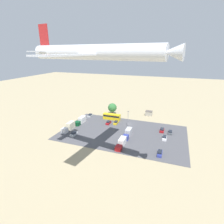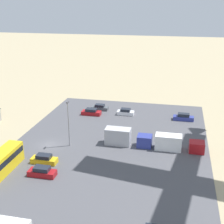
% 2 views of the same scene
% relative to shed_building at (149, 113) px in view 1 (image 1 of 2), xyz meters
% --- Properties ---
extents(ground_plane, '(400.00, 400.00, 0.00)m').
position_rel_shed_building_xyz_m(ground_plane, '(8.13, 17.37, -1.46)').
color(ground_plane, tan).
extents(parking_lot_surface, '(59.17, 36.64, 0.08)m').
position_rel_shed_building_xyz_m(parking_lot_surface, '(8.13, 28.74, -1.42)').
color(parking_lot_surface, '#4C4C51').
rests_on(parking_lot_surface, ground).
extents(shed_building, '(4.15, 3.14, 2.91)m').
position_rel_shed_building_xyz_m(shed_building, '(0.00, 0.00, 0.00)').
color(shed_building, '#9E998E').
rests_on(shed_building, ground).
extents(bus, '(10.01, 2.60, 3.36)m').
position_rel_shed_building_xyz_m(bus, '(19.17, 14.19, 0.43)').
color(bus, gold).
rests_on(bus, ground).
extents(parked_car_0, '(1.79, 4.37, 1.53)m').
position_rel_shed_building_xyz_m(parked_car_0, '(18.65, 20.81, -0.74)').
color(parked_car_0, maroon).
rests_on(parked_car_0, ground).
extents(parked_car_1, '(1.99, 4.33, 1.64)m').
position_rel_shed_building_xyz_m(parked_car_1, '(29.00, 39.33, -0.70)').
color(parked_car_1, '#ADB2B7').
rests_on(parked_car_1, ground).
extents(parked_car_2, '(1.85, 4.14, 1.42)m').
position_rel_shed_building_xyz_m(parked_car_2, '(-13.65, 21.83, -0.79)').
color(parked_car_2, '#4C5156').
rests_on(parked_car_2, ground).
extents(parked_car_3, '(1.71, 4.62, 1.62)m').
position_rel_shed_building_xyz_m(parked_car_3, '(-10.73, 42.38, -0.71)').
color(parked_car_3, navy).
rests_on(parked_car_3, ground).
extents(parked_car_4, '(1.77, 4.42, 1.53)m').
position_rel_shed_building_xyz_m(parked_car_4, '(14.77, 19.42, -0.74)').
color(parked_car_4, gold).
rests_on(parked_car_4, ground).
extents(parked_car_5, '(1.95, 4.60, 1.55)m').
position_rel_shed_building_xyz_m(parked_car_5, '(-9.69, 20.73, -0.74)').
color(parked_car_5, maroon).
rests_on(parked_car_5, ground).
extents(parked_car_6, '(1.87, 4.21, 1.53)m').
position_rel_shed_building_xyz_m(parked_car_6, '(33.23, 14.05, -0.74)').
color(parked_car_6, '#ADB2B7').
rests_on(parked_car_6, ground).
extents(parked_car_7, '(1.91, 4.01, 1.54)m').
position_rel_shed_building_xyz_m(parked_car_7, '(-11.45, 28.77, -0.74)').
color(parked_car_7, silver).
rests_on(parked_car_7, ground).
extents(parked_truck_0, '(2.42, 8.85, 3.17)m').
position_rel_shed_building_xyz_m(parked_truck_0, '(4.83, 31.59, 0.07)').
color(parked_truck_0, navy).
rests_on(parked_truck_0, ground).
extents(parked_truck_1, '(2.42, 9.26, 3.50)m').
position_rel_shed_building_xyz_m(parked_truck_1, '(34.50, 34.84, 0.22)').
color(parked_truck_1, silver).
rests_on(parked_truck_1, ground).
extents(parked_truck_2, '(2.39, 8.84, 2.82)m').
position_rel_shed_building_xyz_m(parked_truck_2, '(5.06, 41.10, -0.09)').
color(parked_truck_2, maroon).
rests_on(parked_truck_2, ground).
extents(parked_truck_3, '(2.45, 9.13, 3.06)m').
position_rel_shed_building_xyz_m(parked_truck_3, '(33.39, 24.87, 0.02)').
color(parked_truck_3, '#0C4723').
rests_on(parked_truck_3, ground).
extents(tree_near_shed, '(5.44, 5.44, 7.13)m').
position_rel_shed_building_xyz_m(tree_near_shed, '(21.89, 5.64, 2.94)').
color(tree_near_shed, brown).
rests_on(tree_near_shed, ground).
extents(light_pole_lot_centre, '(0.90, 0.28, 8.77)m').
position_rel_shed_building_xyz_m(light_pole_lot_centre, '(7.58, 21.38, 3.43)').
color(light_pole_lot_centre, gray).
rests_on(light_pole_lot_centre, ground).
extents(airplane, '(41.55, 34.78, 9.57)m').
position_rel_shed_building_xyz_m(airplane, '(6.54, 60.27, 35.80)').
color(airplane, silver).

